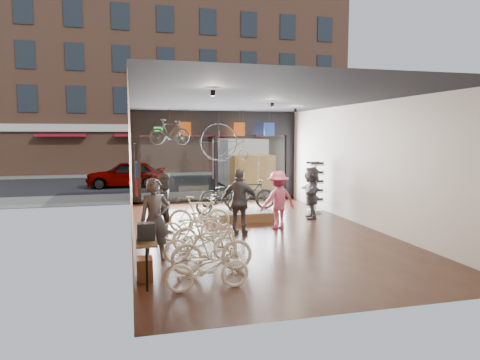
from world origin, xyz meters
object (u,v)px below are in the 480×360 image
object	(u,v)px
box_truck	(243,163)
hung_bike	(170,132)
display_bike_right	(225,193)
floor_bike_1	(212,248)
floor_bike_3	(204,231)
customer_2	(240,202)
floor_bike_5	(199,214)
penny_farthing	(227,143)
floor_bike_2	(201,243)
sunglasses_rack	(315,187)
display_bike_mid	(250,194)
customer_3	(278,200)
street_car	(126,174)
display_bike_left	(220,200)
floor_bike_4	(191,226)
floor_bike_0	(208,268)
display_platform	(237,214)
customer_0	(155,219)
customer_5	(311,192)
customer_1	(166,204)

from	to	relation	value
box_truck	hung_bike	world-z (taller)	hung_bike
display_bike_right	floor_bike_1	bearing A→B (deg)	155.50
floor_bike_3	customer_2	bearing A→B (deg)	-51.55
box_truck	floor_bike_5	size ratio (longest dim) A/B	3.72
floor_bike_5	penny_farthing	world-z (taller)	penny_farthing
penny_farthing	floor_bike_2	bearing A→B (deg)	-106.82
sunglasses_rack	box_truck	bearing A→B (deg)	94.12
display_bike_mid	sunglasses_rack	xyz separation A→B (m)	(2.58, 0.45, 0.11)
box_truck	display_bike_right	bearing A→B (deg)	-108.44
sunglasses_rack	penny_farthing	distance (m)	3.83
floor_bike_3	customer_3	distance (m)	3.17
floor_bike_2	street_car	bearing A→B (deg)	5.62
customer_3	display_bike_left	bearing A→B (deg)	-49.86
street_car	display_bike_left	bearing A→B (deg)	15.93
street_car	display_bike_mid	size ratio (longest dim) A/B	2.40
floor_bike_2	display_bike_left	size ratio (longest dim) A/B	1.01
floor_bike_5	floor_bike_4	bearing A→B (deg)	167.51
floor_bike_0	display_platform	distance (m)	6.73
penny_farthing	hung_bike	xyz separation A→B (m)	(-2.22, -0.27, 0.43)
floor_bike_3	sunglasses_rack	size ratio (longest dim) A/B	0.85
floor_bike_2	display_platform	distance (m)	5.06
penny_farthing	hung_bike	distance (m)	2.28
display_bike_left	hung_bike	xyz separation A→B (m)	(-1.31, 2.79, 2.20)
customer_0	sunglasses_rack	xyz separation A→B (m)	(5.95, 4.67, 0.01)
customer_3	sunglasses_rack	distance (m)	3.18
display_bike_left	sunglasses_rack	world-z (taller)	sunglasses_rack
customer_2	sunglasses_rack	distance (m)	4.51
customer_5	floor_bike_2	bearing A→B (deg)	-30.50
floor_bike_5	floor_bike_0	bearing A→B (deg)	-177.89
floor_bike_1	customer_2	size ratio (longest dim) A/B	0.90
floor_bike_5	customer_2	distance (m)	1.31
floor_bike_2	penny_farthing	distance (m)	7.76
floor_bike_3	customer_3	xyz separation A→B (m)	(2.55, 1.86, 0.39)
customer_0	sunglasses_rack	distance (m)	7.56
display_bike_right	street_car	bearing A→B (deg)	10.64
floor_bike_3	hung_bike	bearing A→B (deg)	-5.71
floor_bike_2	floor_bike_3	size ratio (longest dim) A/B	1.03
display_bike_right	customer_0	world-z (taller)	customer_0
display_bike_mid	floor_bike_0	bearing A→B (deg)	167.39
floor_bike_1	customer_3	bearing A→B (deg)	-38.70
customer_3	sunglasses_rack	bearing A→B (deg)	-143.18
display_bike_right	hung_bike	world-z (taller)	hung_bike
display_bike_left	customer_3	world-z (taller)	customer_3
floor_bike_0	customer_5	xyz separation A→B (m)	(4.57, 5.82, 0.47)
floor_bike_1	floor_bike_4	size ratio (longest dim) A/B	1.10
floor_bike_1	penny_farthing	size ratio (longest dim) A/B	0.92
floor_bike_3	display_platform	world-z (taller)	floor_bike_3
floor_bike_4	sunglasses_rack	xyz separation A→B (m)	(4.93, 3.10, 0.53)
box_truck	floor_bike_5	xyz separation A→B (m)	(-4.08, -10.76, -0.77)
customer_1	floor_bike_4	bearing A→B (deg)	-81.27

